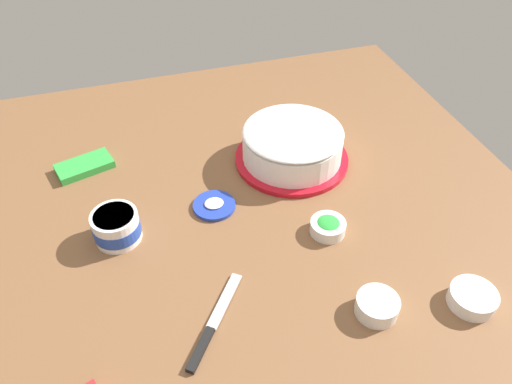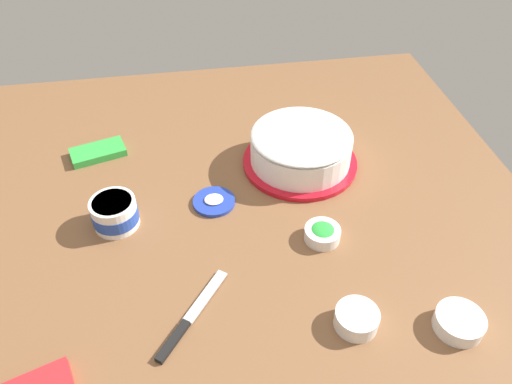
{
  "view_description": "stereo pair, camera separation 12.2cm",
  "coord_description": "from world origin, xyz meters",
  "px_view_note": "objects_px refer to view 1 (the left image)",
  "views": [
    {
      "loc": [
        -0.19,
        -0.79,
        0.86
      ],
      "look_at": [
        0.08,
        0.07,
        0.04
      ],
      "focal_mm": 34.77,
      "sensor_mm": 36.0,
      "label": 1
    },
    {
      "loc": [
        -0.07,
        -0.82,
        0.86
      ],
      "look_at": [
        0.08,
        0.07,
        0.04
      ],
      "focal_mm": 34.77,
      "sensor_mm": 36.0,
      "label": 2
    }
  ],
  "objects_px": {
    "frosted_cake": "(292,145)",
    "frosting_tub_lid": "(214,205)",
    "sprinkle_bowl_green": "(328,226)",
    "candy_box_upper": "(85,166)",
    "frosting_tub": "(116,226)",
    "spreading_knife": "(211,328)",
    "sprinkle_bowl_rainbow": "(473,298)",
    "sprinkle_bowl_orange": "(377,306)"
  },
  "relations": [
    {
      "from": "frosting_tub",
      "to": "sprinkle_bowl_orange",
      "type": "relative_size",
      "value": 1.25
    },
    {
      "from": "sprinkle_bowl_orange",
      "to": "sprinkle_bowl_green",
      "type": "relative_size",
      "value": 1.05
    },
    {
      "from": "spreading_knife",
      "to": "candy_box_upper",
      "type": "xyz_separation_m",
      "value": [
        -0.21,
        0.58,
        0.0
      ]
    },
    {
      "from": "frosted_cake",
      "to": "frosting_tub_lid",
      "type": "relative_size",
      "value": 2.94
    },
    {
      "from": "sprinkle_bowl_green",
      "to": "candy_box_upper",
      "type": "height_order",
      "value": "sprinkle_bowl_green"
    },
    {
      "from": "frosted_cake",
      "to": "spreading_knife",
      "type": "xyz_separation_m",
      "value": [
        -0.33,
        -0.45,
        -0.05
      ]
    },
    {
      "from": "frosted_cake",
      "to": "sprinkle_bowl_green",
      "type": "xyz_separation_m",
      "value": [
        -0.01,
        -0.28,
        -0.03
      ]
    },
    {
      "from": "frosted_cake",
      "to": "candy_box_upper",
      "type": "relative_size",
      "value": 2.13
    },
    {
      "from": "spreading_knife",
      "to": "sprinkle_bowl_green",
      "type": "relative_size",
      "value": 2.39
    },
    {
      "from": "frosted_cake",
      "to": "frosting_tub_lid",
      "type": "bearing_deg",
      "value": -154.63
    },
    {
      "from": "spreading_knife",
      "to": "sprinkle_bowl_rainbow",
      "type": "relative_size",
      "value": 2.06
    },
    {
      "from": "frosting_tub",
      "to": "sprinkle_bowl_green",
      "type": "distance_m",
      "value": 0.49
    },
    {
      "from": "sprinkle_bowl_orange",
      "to": "sprinkle_bowl_green",
      "type": "distance_m",
      "value": 0.23
    },
    {
      "from": "frosting_tub",
      "to": "candy_box_upper",
      "type": "distance_m",
      "value": 0.29
    },
    {
      "from": "frosted_cake",
      "to": "frosting_tub_lid",
      "type": "height_order",
      "value": "frosted_cake"
    },
    {
      "from": "spreading_knife",
      "to": "frosting_tub_lid",
      "type": "bearing_deg",
      "value": 75.42
    },
    {
      "from": "sprinkle_bowl_rainbow",
      "to": "frosting_tub_lid",
      "type": "bearing_deg",
      "value": 135.37
    },
    {
      "from": "candy_box_upper",
      "to": "sprinkle_bowl_orange",
      "type": "bearing_deg",
      "value": -65.72
    },
    {
      "from": "spreading_knife",
      "to": "sprinkle_bowl_green",
      "type": "bearing_deg",
      "value": 28.74
    },
    {
      "from": "spreading_knife",
      "to": "sprinkle_bowl_rainbow",
      "type": "xyz_separation_m",
      "value": [
        0.52,
        -0.1,
        0.01
      ]
    },
    {
      "from": "frosting_tub",
      "to": "sprinkle_bowl_green",
      "type": "relative_size",
      "value": 1.3
    },
    {
      "from": "frosted_cake",
      "to": "sprinkle_bowl_orange",
      "type": "relative_size",
      "value": 3.54
    },
    {
      "from": "sprinkle_bowl_green",
      "to": "candy_box_upper",
      "type": "xyz_separation_m",
      "value": [
        -0.53,
        0.41,
        -0.01
      ]
    },
    {
      "from": "frosting_tub",
      "to": "frosting_tub_lid",
      "type": "xyz_separation_m",
      "value": [
        0.24,
        0.03,
        -0.03
      ]
    },
    {
      "from": "frosted_cake",
      "to": "spreading_knife",
      "type": "relative_size",
      "value": 1.55
    },
    {
      "from": "sprinkle_bowl_green",
      "to": "frosting_tub",
      "type": "bearing_deg",
      "value": 165.08
    },
    {
      "from": "sprinkle_bowl_orange",
      "to": "sprinkle_bowl_green",
      "type": "bearing_deg",
      "value": 91.52
    },
    {
      "from": "frosting_tub",
      "to": "frosting_tub_lid",
      "type": "relative_size",
      "value": 1.03
    },
    {
      "from": "frosting_tub_lid",
      "to": "candy_box_upper",
      "type": "relative_size",
      "value": 0.72
    },
    {
      "from": "frosted_cake",
      "to": "frosting_tub",
      "type": "distance_m",
      "value": 0.51
    },
    {
      "from": "sprinkle_bowl_green",
      "to": "frosting_tub_lid",
      "type": "bearing_deg",
      "value": 145.83
    },
    {
      "from": "sprinkle_bowl_orange",
      "to": "sprinkle_bowl_rainbow",
      "type": "xyz_separation_m",
      "value": [
        0.2,
        -0.04,
        -0.0
      ]
    },
    {
      "from": "sprinkle_bowl_green",
      "to": "sprinkle_bowl_rainbow",
      "type": "height_order",
      "value": "sprinkle_bowl_green"
    },
    {
      "from": "frosting_tub_lid",
      "to": "sprinkle_bowl_green",
      "type": "height_order",
      "value": "sprinkle_bowl_green"
    },
    {
      "from": "frosting_tub",
      "to": "sprinkle_bowl_rainbow",
      "type": "bearing_deg",
      "value": -30.57
    },
    {
      "from": "spreading_knife",
      "to": "frosting_tub",
      "type": "bearing_deg",
      "value": 116.09
    },
    {
      "from": "frosted_cake",
      "to": "sprinkle_bowl_green",
      "type": "relative_size",
      "value": 3.71
    },
    {
      "from": "frosted_cake",
      "to": "frosting_tub_lid",
      "type": "xyz_separation_m",
      "value": [
        -0.25,
        -0.12,
        -0.05
      ]
    },
    {
      "from": "frosted_cake",
      "to": "sprinkle_bowl_orange",
      "type": "bearing_deg",
      "value": -90.61
    },
    {
      "from": "sprinkle_bowl_rainbow",
      "to": "candy_box_upper",
      "type": "bearing_deg",
      "value": 137.32
    },
    {
      "from": "frosted_cake",
      "to": "spreading_knife",
      "type": "height_order",
      "value": "frosted_cake"
    },
    {
      "from": "frosting_tub",
      "to": "spreading_knife",
      "type": "bearing_deg",
      "value": -63.91
    }
  ]
}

